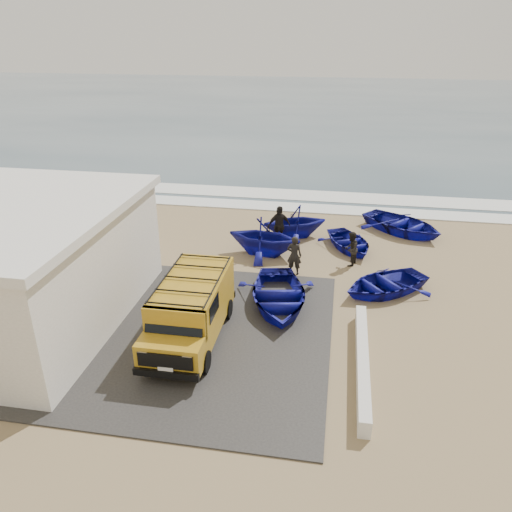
{
  "coord_description": "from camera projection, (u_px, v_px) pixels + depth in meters",
  "views": [
    {
      "loc": [
        3.9,
        -16.12,
        9.72
      ],
      "look_at": [
        0.73,
        2.24,
        1.2
      ],
      "focal_mm": 35.0,
      "sensor_mm": 36.0,
      "label": 1
    }
  ],
  "objects": [
    {
      "name": "boat_mid_right",
      "position": [
        349.0,
        242.0,
        23.99
      ],
      "size": [
        3.61,
        4.06,
        0.69
      ],
      "primitive_type": "imported",
      "rotation": [
        0.0,
        0.0,
        0.45
      ],
      "color": "#121592",
      "rests_on": "ground"
    },
    {
      "name": "surf_wash",
      "position": [
        277.0,
        194.0,
        32.08
      ],
      "size": [
        180.0,
        2.2,
        0.04
      ],
      "primitive_type": "cube",
      "color": "white",
      "rests_on": "ground"
    },
    {
      "name": "building",
      "position": [
        6.0,
        264.0,
        17.56
      ],
      "size": [
        8.4,
        9.4,
        4.3
      ],
      "color": "white",
      "rests_on": "ground"
    },
    {
      "name": "boat_far_right",
      "position": [
        402.0,
        224.0,
        25.9
      ],
      "size": [
        5.4,
        5.23,
        0.91
      ],
      "primitive_type": "imported",
      "rotation": [
        0.0,
        0.0,
        0.88
      ],
      "color": "#121592",
      "rests_on": "ground"
    },
    {
      "name": "ocean",
      "position": [
        316.0,
        105.0,
        69.28
      ],
      "size": [
        180.0,
        88.0,
        0.01
      ],
      "primitive_type": "cube",
      "color": "#385166",
      "rests_on": "ground"
    },
    {
      "name": "fisherman_front",
      "position": [
        294.0,
        255.0,
        21.33
      ],
      "size": [
        0.67,
        0.47,
        1.75
      ],
      "primitive_type": "imported",
      "rotation": [
        0.0,
        0.0,
        3.06
      ],
      "color": "black",
      "rests_on": "ground"
    },
    {
      "name": "fisherman_middle",
      "position": [
        351.0,
        249.0,
        22.17
      ],
      "size": [
        0.79,
        0.91,
        1.58
      ],
      "primitive_type": "imported",
      "rotation": [
        0.0,
        0.0,
        -1.86
      ],
      "color": "black",
      "rests_on": "ground"
    },
    {
      "name": "boat_mid_left",
      "position": [
        264.0,
        236.0,
        23.18
      ],
      "size": [
        3.92,
        3.53,
        1.82
      ],
      "primitive_type": "imported",
      "rotation": [
        0.0,
        0.0,
        1.4
      ],
      "color": "#121592",
      "rests_on": "ground"
    },
    {
      "name": "van",
      "position": [
        191.0,
        308.0,
        16.74
      ],
      "size": [
        2.08,
        5.11,
        2.19
      ],
      "rotation": [
        0.0,
        0.0,
        0.0
      ],
      "color": "#BD8D1C",
      "rests_on": "ground"
    },
    {
      "name": "slab",
      "position": [
        159.0,
        330.0,
        17.6
      ],
      "size": [
        12.0,
        10.0,
        0.05
      ],
      "primitive_type": "cube",
      "color": "#373532",
      "rests_on": "ground"
    },
    {
      "name": "fisherman_back",
      "position": [
        279.0,
        226.0,
        24.13
      ],
      "size": [
        1.27,
        1.03,
        2.02
      ],
      "primitive_type": "imported",
      "rotation": [
        0.0,
        0.0,
        0.54
      ],
      "color": "black",
      "rests_on": "ground"
    },
    {
      "name": "boat_near_left",
      "position": [
        278.0,
        295.0,
        18.99
      ],
      "size": [
        3.88,
        4.88,
        0.91
      ],
      "primitive_type": "imported",
      "rotation": [
        0.0,
        0.0,
        0.19
      ],
      "color": "#121592",
      "rests_on": "ground"
    },
    {
      "name": "boat_near_right",
      "position": [
        385.0,
        283.0,
        20.03
      ],
      "size": [
        4.61,
        4.38,
        0.78
      ],
      "primitive_type": "imported",
      "rotation": [
        0.0,
        0.0,
        -0.94
      ],
      "color": "#121592",
      "rests_on": "ground"
    },
    {
      "name": "ground",
      "position": [
        227.0,
        307.0,
        19.09
      ],
      "size": [
        160.0,
        160.0,
        0.0
      ],
      "primitive_type": "plane",
      "color": "#977F58"
    },
    {
      "name": "boat_far_left",
      "position": [
        295.0,
        221.0,
        25.16
      ],
      "size": [
        3.98,
        3.72,
        1.69
      ],
      "primitive_type": "imported",
      "rotation": [
        0.0,
        0.0,
        -1.21
      ],
      "color": "#121592",
      "rests_on": "ground"
    },
    {
      "name": "parapet",
      "position": [
        362.0,
        362.0,
        15.52
      ],
      "size": [
        0.35,
        6.0,
        0.55
      ],
      "primitive_type": "cube",
      "color": "silver",
      "rests_on": "ground"
    },
    {
      "name": "surf_line",
      "position": [
        272.0,
        206.0,
        29.84
      ],
      "size": [
        180.0,
        1.6,
        0.06
      ],
      "primitive_type": "cube",
      "color": "white",
      "rests_on": "ground"
    }
  ]
}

